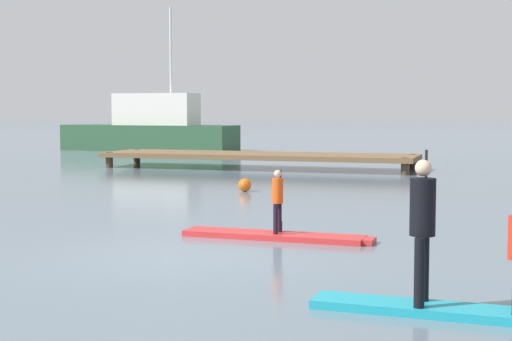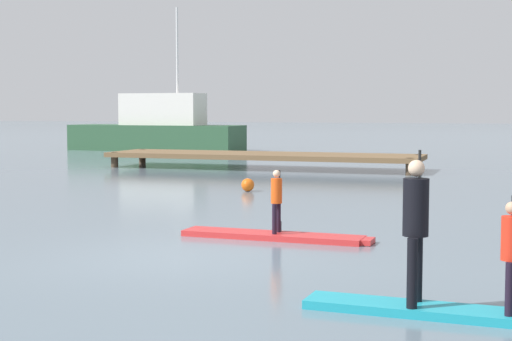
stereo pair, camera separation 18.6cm
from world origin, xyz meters
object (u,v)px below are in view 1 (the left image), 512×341
object	(u,v)px
paddler_child_solo	(278,198)
paddleboard_near	(277,236)
fishing_boat_green_midground	(151,130)
paddleboard_far	(448,311)
paddler_adult	(423,222)
mooring_buoy_near	(245,185)

from	to	relation	value
paddler_child_solo	paddleboard_near	bearing A→B (deg)	-118.15
paddler_child_solo	fishing_boat_green_midground	bearing A→B (deg)	119.88
paddleboard_far	paddler_adult	bearing A→B (deg)	176.49
paddleboard_far	mooring_buoy_near	distance (m)	13.18
paddler_child_solo	paddler_adult	world-z (taller)	paddler_adult
paddleboard_far	paddleboard_near	bearing A→B (deg)	126.89
paddleboard_near	paddler_adult	size ratio (longest dim) A/B	2.00
paddleboard_near	paddler_adult	distance (m)	5.27
paddleboard_far	paddler_adult	world-z (taller)	paddler_adult
paddler_adult	mooring_buoy_near	world-z (taller)	paddler_adult
paddleboard_near	paddleboard_far	distance (m)	5.36
paddler_adult	fishing_boat_green_midground	size ratio (longest dim) A/B	0.17
paddler_child_solo	fishing_boat_green_midground	world-z (taller)	fishing_boat_green_midground
paddleboard_far	mooring_buoy_near	world-z (taller)	mooring_buoy_near
paddleboard_near	paddler_adult	bearing A→B (deg)	-55.54
fishing_boat_green_midground	mooring_buoy_near	size ratio (longest dim) A/B	27.08
paddleboard_near	fishing_boat_green_midground	xyz separation A→B (m)	(-14.84, 25.85, 1.09)
paddleboard_far	paddler_child_solo	bearing A→B (deg)	126.76
paddler_child_solo	mooring_buoy_near	world-z (taller)	paddler_child_solo
paddler_adult	mooring_buoy_near	xyz separation A→B (m)	(-6.02, 11.55, -0.84)
paddleboard_near	mooring_buoy_near	distance (m)	7.91
mooring_buoy_near	paddleboard_near	bearing A→B (deg)	-67.02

